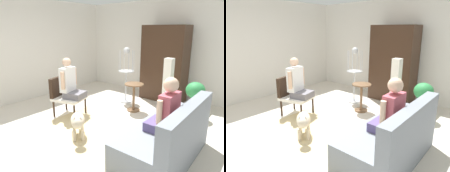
# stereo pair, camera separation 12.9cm
# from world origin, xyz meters

# --- Properties ---
(ground_plane) EXTENTS (7.26, 7.26, 0.00)m
(ground_plane) POSITION_xyz_m (0.00, 0.00, 0.00)
(ground_plane) COLOR beige
(back_wall) EXTENTS (6.45, 0.12, 2.73)m
(back_wall) POSITION_xyz_m (0.00, 3.08, 1.37)
(back_wall) COLOR silver
(back_wall) RESTS_ON ground
(left_wall) EXTENTS (0.12, 6.65, 2.73)m
(left_wall) POSITION_xyz_m (-2.98, 0.30, 1.37)
(left_wall) COLOR silver
(left_wall) RESTS_ON ground
(area_rug) EXTENTS (2.49, 1.97, 0.01)m
(area_rug) POSITION_xyz_m (0.03, -0.09, 0.00)
(area_rug) COLOR #C6B284
(area_rug) RESTS_ON ground
(couch) EXTENTS (0.93, 1.70, 0.93)m
(couch) POSITION_xyz_m (1.30, 0.18, 0.32)
(couch) COLOR slate
(couch) RESTS_ON ground
(armchair) EXTENTS (0.78, 0.73, 0.88)m
(armchair) POSITION_xyz_m (-1.26, 0.25, 0.50)
(armchair) COLOR black
(armchair) RESTS_ON ground
(person_on_couch) EXTENTS (0.42, 0.56, 0.84)m
(person_on_couch) POSITION_xyz_m (1.26, 0.16, 0.78)
(person_on_couch) COLOR #514577
(person_on_armchair) EXTENTS (0.56, 0.55, 0.89)m
(person_on_armchair) POSITION_xyz_m (-1.11, 0.29, 0.78)
(person_on_armchair) COLOR slate
(round_end_table) EXTENTS (0.45, 0.45, 0.68)m
(round_end_table) POSITION_xyz_m (-0.16, 1.44, 0.41)
(round_end_table) COLOR brown
(round_end_table) RESTS_ON ground
(dog) EXTENTS (0.64, 0.57, 0.52)m
(dog) POSITION_xyz_m (-0.21, -0.29, 0.32)
(dog) COLOR beige
(dog) RESTS_ON ground
(bird_cage_stand) EXTENTS (0.41, 0.41, 1.47)m
(bird_cage_stand) POSITION_xyz_m (-0.70, 1.86, 0.77)
(bird_cage_stand) COLOR silver
(bird_cage_stand) RESTS_ON ground
(potted_plant) EXTENTS (0.41, 0.41, 0.81)m
(potted_plant) POSITION_xyz_m (1.09, 1.98, 0.52)
(potted_plant) COLOR beige
(potted_plant) RESTS_ON ground
(column_lamp) EXTENTS (0.20, 0.20, 1.31)m
(column_lamp) POSITION_xyz_m (0.52, 1.78, 0.65)
(column_lamp) COLOR #4C4742
(column_lamp) RESTS_ON ground
(armoire_cabinet) EXTENTS (1.18, 0.56, 2.03)m
(armoire_cabinet) POSITION_xyz_m (-0.02, 2.67, 1.01)
(armoire_cabinet) COLOR #382316
(armoire_cabinet) RESTS_ON ground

